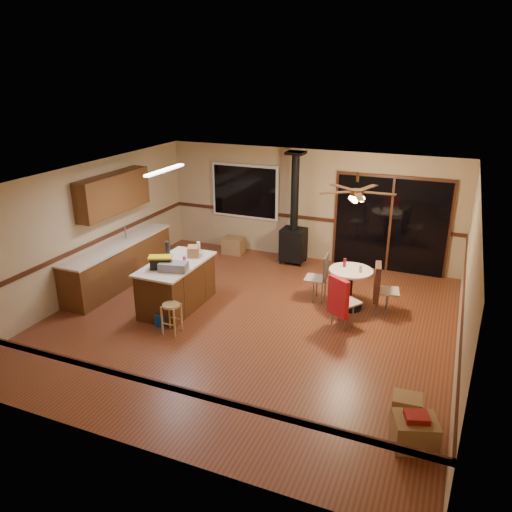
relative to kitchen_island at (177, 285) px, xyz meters
The scene contains 35 objects.
floor 1.57m from the kitchen_island, ahead, with size 7.00×7.00×0.00m, color brown.
ceiling 2.62m from the kitchen_island, ahead, with size 7.00×7.00×0.00m, color silver.
wall_back 3.90m from the kitchen_island, 66.80° to the left, with size 7.00×7.00×0.00m, color tan.
wall_front 3.90m from the kitchen_island, 66.80° to the right, with size 7.00×7.00×0.00m, color tan.
wall_left 2.17m from the kitchen_island, behind, with size 7.00×7.00×0.00m, color tan.
wall_right 5.07m from the kitchen_island, ahead, with size 7.00×7.00×0.00m, color tan.
chair_rail 1.60m from the kitchen_island, ahead, with size 7.00×7.00×0.08m, color #3F1C0F, non-canonical shape.
window 3.61m from the kitchen_island, 91.66° to the left, with size 1.72×0.10×1.32m, color black.
sliding_door 4.88m from the kitchen_island, 45.42° to the left, with size 2.52×0.10×2.10m, color black.
lower_cabinets 1.77m from the kitchen_island, 163.61° to the left, with size 0.60×3.00×0.86m, color #5C3317.
countertop 1.82m from the kitchen_island, 163.61° to the left, with size 0.64×3.04×0.04m, color beige.
upper_cabinets 2.43m from the kitchen_island, 159.02° to the left, with size 0.35×2.00×0.80m, color #5C3317.
kitchen_island is the anchor object (origin of this frame).
wood_stove 3.33m from the kitchen_island, 66.91° to the left, with size 0.55×0.50×2.52m.
ceiling_fan 3.72m from the kitchen_island, 21.83° to the left, with size 0.24×0.24×0.55m.
fluorescent_strip 2.15m from the kitchen_island, 135.00° to the left, with size 0.10×1.20×0.04m, color white.
toolbox_grey 0.65m from the kitchen_island, 63.98° to the right, with size 0.50×0.28×0.15m, color slate.
toolbox_black 0.65m from the kitchen_island, 105.85° to the right, with size 0.37×0.19×0.20m, color black.
toolbox_yellow_lid 0.75m from the kitchen_island, 105.85° to the right, with size 0.42×0.22×0.03m, color gold.
box_on_island 0.72m from the kitchen_island, 74.54° to the left, with size 0.21×0.29×0.19m, color olive.
bottle_dark 0.70m from the kitchen_island, 144.44° to the left, with size 0.09×0.09×0.31m, color black.
bottle_pink 0.60m from the kitchen_island, 16.78° to the right, with size 0.06×0.06×0.20m, color #D84C8C.
bottle_white 0.91m from the kitchen_island, 82.41° to the left, with size 0.07×0.07×0.20m, color white.
bar_stool 1.03m from the kitchen_island, 64.41° to the right, with size 0.30×0.30×0.55m, color tan.
blue_bucket 0.82m from the kitchen_island, 81.31° to the right, with size 0.27×0.27×0.22m, color #0B41A5.
dining_table 3.27m from the kitchen_island, 21.83° to the left, with size 0.82×0.82×0.78m.
glass_red 3.20m from the kitchen_island, 24.51° to the left, with size 0.06×0.06×0.17m, color #590C14.
glass_cream 3.45m from the kitchen_island, 19.93° to the left, with size 0.06×0.06×0.13m, color beige.
chair_left 2.78m from the kitchen_island, 28.45° to the left, with size 0.43×0.43×0.51m.
chair_near 3.06m from the kitchen_island, ahead, with size 0.60×0.62×0.70m.
chair_right 3.77m from the kitchen_island, 19.15° to the left, with size 0.53×0.49×0.70m.
box_under_window 3.12m from the kitchen_island, 94.94° to the left, with size 0.50×0.40×0.40m, color olive.
box_corner_a 5.10m from the kitchen_island, 25.39° to the right, with size 0.51×0.43×0.39m, color olive.
box_corner_b 4.76m from the kitchen_island, 20.36° to the right, with size 0.37×0.32×0.30m, color olive.
box_small_red 5.09m from the kitchen_island, 25.39° to the right, with size 0.28×0.23×0.07m, color maroon.
Camera 1 is at (3.20, -7.40, 4.30)m, focal length 35.00 mm.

